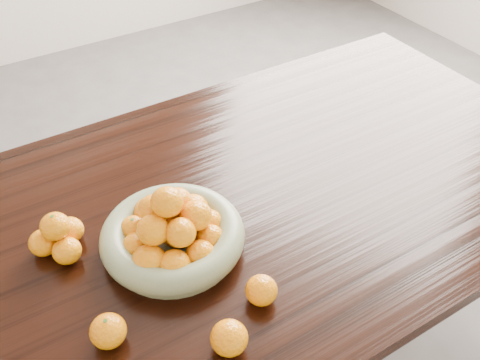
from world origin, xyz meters
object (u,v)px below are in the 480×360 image
dining_table (221,232)px  loose_orange_0 (108,331)px  orange_pyramid (59,237)px  fruit_bowl (172,233)px

dining_table → loose_orange_0: loose_orange_0 is taller
loose_orange_0 → dining_table: bearing=30.3°
dining_table → orange_pyramid: orange_pyramid is taller
orange_pyramid → loose_orange_0: (0.01, -0.27, -0.01)m
loose_orange_0 → orange_pyramid: bearing=91.6°
dining_table → fruit_bowl: (-0.16, -0.06, 0.14)m
fruit_bowl → orange_pyramid: 0.25m
dining_table → loose_orange_0: 0.44m
loose_orange_0 → fruit_bowl: bearing=36.0°
fruit_bowl → orange_pyramid: (-0.22, 0.12, -0.00)m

